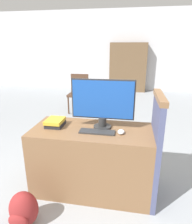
{
  "coord_description": "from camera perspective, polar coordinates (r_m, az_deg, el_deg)",
  "views": [
    {
      "loc": [
        0.39,
        -1.59,
        1.55
      ],
      "look_at": [
        0.05,
        0.27,
        0.93
      ],
      "focal_mm": 32.0,
      "sensor_mm": 36.0,
      "label": 1
    }
  ],
  "objects": [
    {
      "name": "ground_plane",
      "position": [
        2.26,
        -2.82,
        -25.29
      ],
      "size": [
        20.0,
        20.0,
        0.0
      ],
      "primitive_type": "plane",
      "color": "#93999E"
    },
    {
      "name": "wall_back",
      "position": [
        7.55,
        7.51,
        16.88
      ],
      "size": [
        12.0,
        0.06,
        2.8
      ],
      "color": "silver",
      "rests_on": "ground_plane"
    },
    {
      "name": "far_chair",
      "position": [
        4.95,
        -4.97,
        6.02
      ],
      "size": [
        0.44,
        0.44,
        0.91
      ],
      "rotation": [
        0.0,
        0.0,
        0.89
      ],
      "color": "#4C3323",
      "rests_on": "ground_plane"
    },
    {
      "name": "bookshelf_far",
      "position": [
        7.34,
        9.07,
        12.43
      ],
      "size": [
        1.28,
        0.32,
        1.69
      ],
      "color": "brown",
      "rests_on": "ground_plane"
    },
    {
      "name": "book_stack",
      "position": [
        2.21,
        -11.6,
        -2.95
      ],
      "size": [
        0.18,
        0.22,
        0.08
      ],
      "color": "#232328",
      "rests_on": "desk"
    },
    {
      "name": "carrel_divider",
      "position": [
        2.13,
        16.45,
        -9.93
      ],
      "size": [
        0.07,
        0.56,
        1.13
      ],
      "color": "#474C70",
      "rests_on": "ground_plane"
    },
    {
      "name": "backpack",
      "position": [
        2.09,
        -20.06,
        -24.81
      ],
      "size": [
        0.26,
        0.25,
        0.34
      ],
      "color": "maroon",
      "rests_on": "ground_plane"
    },
    {
      "name": "keyboard",
      "position": [
        2.02,
        0.32,
        -5.68
      ],
      "size": [
        0.36,
        0.12,
        0.02
      ],
      "color": "#2D2D2D",
      "rests_on": "desk"
    },
    {
      "name": "monitor",
      "position": [
        2.05,
        1.93,
        2.7
      ],
      "size": [
        0.65,
        0.19,
        0.52
      ],
      "color": "#282828",
      "rests_on": "desk"
    },
    {
      "name": "desk",
      "position": [
        2.27,
        -1.23,
        -13.39
      ],
      "size": [
        1.26,
        0.6,
        0.73
      ],
      "color": "brown",
      "rests_on": "ground_plane"
    },
    {
      "name": "mouse",
      "position": [
        2.01,
        7.16,
        -5.63
      ],
      "size": [
        0.07,
        0.1,
        0.04
      ],
      "color": "white",
      "rests_on": "desk"
    }
  ]
}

